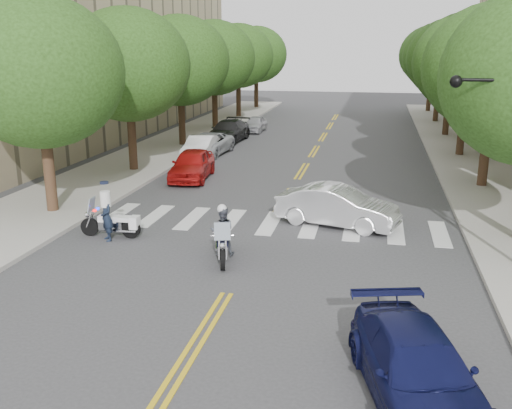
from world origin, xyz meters
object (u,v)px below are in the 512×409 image
(motorcycle_police, at_px, (222,235))
(sedan_blue, at_px, (417,369))
(motorcycle_parked, at_px, (115,224))
(officer_standing, at_px, (107,217))
(convertible, at_px, (337,206))

(motorcycle_police, relative_size, sedan_blue, 0.47)
(motorcycle_parked, distance_m, sedan_blue, 12.50)
(officer_standing, bearing_deg, sedan_blue, 10.51)
(sedan_blue, bearing_deg, officer_standing, 128.17)
(convertible, xyz_separation_m, sedan_blue, (2.25, -10.71, -0.07))
(motorcycle_parked, bearing_deg, sedan_blue, -130.96)
(motorcycle_parked, relative_size, sedan_blue, 0.47)
(officer_standing, height_order, sedan_blue, officer_standing)
(motorcycle_police, xyz_separation_m, sedan_blue, (5.53, -6.46, -0.13))
(convertible, distance_m, sedan_blue, 10.94)
(motorcycle_parked, height_order, officer_standing, officer_standing)
(officer_standing, relative_size, sedan_blue, 0.36)
(motorcycle_parked, bearing_deg, officer_standing, 159.95)
(officer_standing, relative_size, convertible, 0.37)
(convertible, bearing_deg, motorcycle_parked, 126.90)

